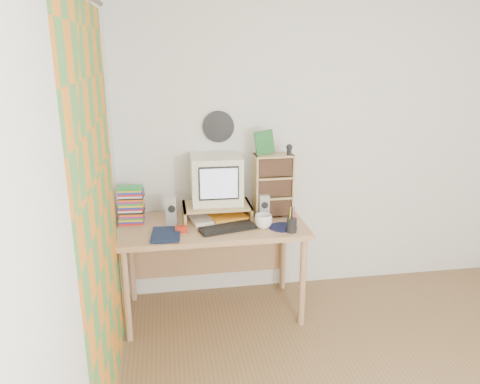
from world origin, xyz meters
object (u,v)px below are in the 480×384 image
object	(u,v)px
mug	(263,221)
diary	(151,233)
crt_monitor	(217,180)
dvd_stack	(131,207)
cd_rack	(273,186)
desk	(211,237)
keyboard	(228,228)

from	to	relation	value
mug	diary	world-z (taller)	mug
crt_monitor	dvd_stack	distance (m)	0.68
cd_rack	diary	xyz separation A→B (m)	(-0.94, -0.29, -0.22)
desk	cd_rack	xyz separation A→B (m)	(0.49, 0.04, 0.38)
dvd_stack	diary	distance (m)	0.36
desk	cd_rack	bearing A→B (deg)	4.92
desk	diary	size ratio (longest dim) A/B	5.63
crt_monitor	diary	bearing A→B (deg)	-145.43
crt_monitor	cd_rack	xyz separation A→B (m)	(0.44, -0.04, -0.06)
desk	dvd_stack	bearing A→B (deg)	174.25
keyboard	diary	xyz separation A→B (m)	(-0.55, -0.04, 0.01)
desk	diary	distance (m)	0.54
crt_monitor	mug	size ratio (longest dim) A/B	2.95
desk	mug	world-z (taller)	mug
crt_monitor	diary	size ratio (longest dim) A/B	1.55
cd_rack	diary	size ratio (longest dim) A/B	2.00
desk	cd_rack	distance (m)	0.63
keyboard	diary	bearing A→B (deg)	170.17
dvd_stack	cd_rack	distance (m)	1.10
desk	dvd_stack	world-z (taller)	dvd_stack
keyboard	dvd_stack	distance (m)	0.75
keyboard	cd_rack	distance (m)	0.52
dvd_stack	desk	bearing A→B (deg)	-1.46
desk	diary	bearing A→B (deg)	-151.11
mug	diary	bearing A→B (deg)	-177.27
keyboard	cd_rack	xyz separation A→B (m)	(0.39, 0.25, 0.23)
desk	crt_monitor	xyz separation A→B (m)	(0.06, 0.09, 0.44)
cd_rack	desk	bearing A→B (deg)	-176.29
cd_rack	mug	xyz separation A→B (m)	(-0.13, -0.25, -0.20)
desk	keyboard	bearing A→B (deg)	-64.30
dvd_stack	diary	bearing A→B (deg)	-60.13
desk	mug	bearing A→B (deg)	-29.69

